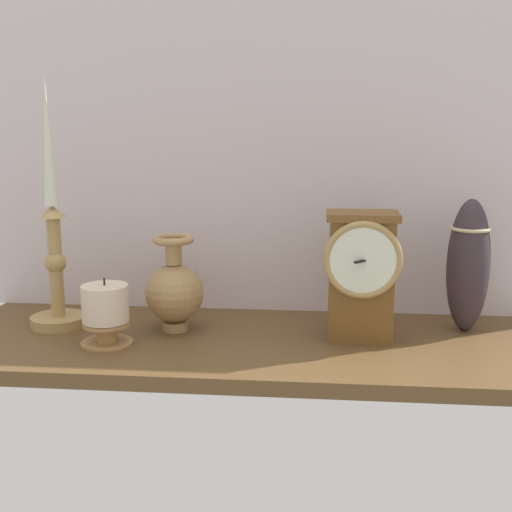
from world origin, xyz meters
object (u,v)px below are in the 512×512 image
object	(u,v)px
pillar_candle_front	(106,312)
tall_ceramic_vase	(468,265)
brass_vase_bulbous	(174,290)
candlestick_tall_left	(55,252)
mantel_clock	(361,274)

from	to	relation	value
pillar_candle_front	tall_ceramic_vase	bearing A→B (deg)	12.18
brass_vase_bulbous	candlestick_tall_left	bearing A→B (deg)	178.70
brass_vase_bulbous	tall_ceramic_vase	distance (cm)	49.85
pillar_candle_front	brass_vase_bulbous	bearing A→B (deg)	40.71
mantel_clock	tall_ceramic_vase	xyz separation A→B (cm)	(18.23, 6.50, 0.40)
mantel_clock	pillar_candle_front	distance (cm)	41.59
candlestick_tall_left	tall_ceramic_vase	world-z (taller)	candlestick_tall_left
mantel_clock	brass_vase_bulbous	world-z (taller)	mantel_clock
mantel_clock	tall_ceramic_vase	bearing A→B (deg)	19.64
candlestick_tall_left	tall_ceramic_vase	distance (cm)	70.48
candlestick_tall_left	pillar_candle_front	size ratio (longest dim) A/B	3.92
mantel_clock	pillar_candle_front	size ratio (longest dim) A/B	1.93
pillar_candle_front	tall_ceramic_vase	distance (cm)	60.62
candlestick_tall_left	pillar_candle_front	bearing A→B (deg)	-37.17
mantel_clock	pillar_candle_front	bearing A→B (deg)	-171.32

